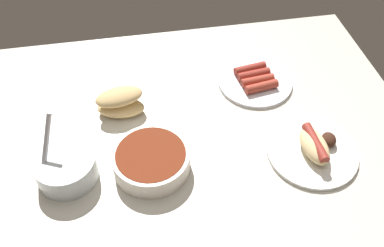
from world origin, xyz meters
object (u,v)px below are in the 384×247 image
bread_stack (120,102)px  plate_hotdog_assembled (314,149)px  bowl_coleslaw (66,167)px  plate_sausages (255,80)px  bowl_chili (151,160)px

bread_stack → plate_hotdog_assembled: 51.50cm
bowl_coleslaw → plate_sausages: bearing=-155.6°
plate_sausages → bread_stack: size_ratio=1.57×
bowl_chili → bowl_coleslaw: size_ratio=1.16×
plate_sausages → bowl_chili: (33.02, 24.90, 1.77)cm
plate_sausages → plate_hotdog_assembled: (-6.94, 27.77, 0.68)cm
bread_stack → plate_hotdog_assembled: size_ratio=0.61×
plate_sausages → bread_stack: (39.09, 4.75, 2.50)cm
bowl_chili → bowl_coleslaw: 19.91cm
bowl_chili → plate_hotdog_assembled: plate_hotdog_assembled is taller
bread_stack → bowl_coleslaw: (13.81, 19.27, -0.07)cm
plate_hotdog_assembled → bowl_coleslaw: bearing=-3.6°
plate_hotdog_assembled → bread_stack: bearing=-26.6°
bowl_chili → plate_hotdog_assembled: size_ratio=0.82×
plate_hotdog_assembled → plate_sausages: bearing=-76.0°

